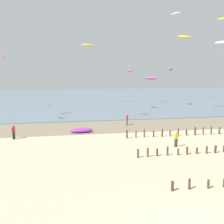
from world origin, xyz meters
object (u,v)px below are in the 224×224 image
object	(u,v)px
kite_aloft_0	(87,45)
kite_aloft_11	(3,57)
kite_aloft_3	(175,14)
kite_aloft_8	(222,42)
person_by_waterline	(176,138)
kite_aloft_9	(171,70)
kite_aloft_5	(151,78)
grounded_kite	(81,130)
person_mid_beach	(127,119)
kite_aloft_12	(129,71)
kite_aloft_2	(185,37)
person_right_flank	(13,131)

from	to	relation	value
kite_aloft_0	kite_aloft_11	world-z (taller)	kite_aloft_0
kite_aloft_3	kite_aloft_8	bearing A→B (deg)	162.51
person_by_waterline	kite_aloft_9	distance (m)	31.20
kite_aloft_5	kite_aloft_8	bearing A→B (deg)	161.89
grounded_kite	kite_aloft_8	size ratio (longest dim) A/B	1.10
person_by_waterline	kite_aloft_8	distance (m)	25.71
person_mid_beach	kite_aloft_3	distance (m)	36.43
kite_aloft_0	kite_aloft_8	bearing A→B (deg)	141.59
kite_aloft_0	kite_aloft_11	xyz separation A→B (m)	(-17.55, -3.37, -2.97)
person_by_waterline	kite_aloft_11	world-z (taller)	kite_aloft_11
kite_aloft_12	person_mid_beach	bearing A→B (deg)	159.14
kite_aloft_5	kite_aloft_9	xyz separation A→B (m)	(2.73, -5.44, 2.02)
kite_aloft_11	kite_aloft_9	bearing A→B (deg)	40.88
kite_aloft_12	kite_aloft_5	bearing A→B (deg)	-45.82
kite_aloft_2	kite_aloft_5	distance (m)	14.67
kite_aloft_2	person_mid_beach	bearing A→B (deg)	-145.56
person_mid_beach	kite_aloft_5	bearing A→B (deg)	64.04
kite_aloft_9	kite_aloft_12	distance (m)	10.90
person_right_flank	person_by_waterline	bearing A→B (deg)	-18.55
kite_aloft_5	person_right_flank	bearing A→B (deg)	96.31
kite_aloft_2	kite_aloft_8	bearing A→B (deg)	-52.10
person_right_flank	kite_aloft_0	size ratio (longest dim) A/B	0.59
kite_aloft_0	kite_aloft_2	world-z (taller)	kite_aloft_2
person_mid_beach	grounded_kite	size ratio (longest dim) A/B	0.57
kite_aloft_2	kite_aloft_9	distance (m)	8.92
person_mid_beach	kite_aloft_11	distance (m)	30.90
person_by_waterline	kite_aloft_3	distance (m)	43.51
kite_aloft_9	kite_aloft_3	bearing A→B (deg)	-179.72
kite_aloft_8	kite_aloft_12	world-z (taller)	kite_aloft_8
person_mid_beach	person_by_waterline	distance (m)	11.31
person_by_waterline	kite_aloft_8	size ratio (longest dim) A/B	0.63
kite_aloft_0	grounded_kite	bearing A→B (deg)	83.47
kite_aloft_8	kite_aloft_11	bearing A→B (deg)	49.81
kite_aloft_0	kite_aloft_12	size ratio (longest dim) A/B	0.96
kite_aloft_2	kite_aloft_9	xyz separation A→B (m)	(0.11, 6.48, -6.13)
grounded_kite	kite_aloft_9	world-z (taller)	kite_aloft_9
person_mid_beach	kite_aloft_0	world-z (taller)	kite_aloft_0
person_by_waterline	kite_aloft_9	bearing A→B (deg)	68.66
person_right_flank	kite_aloft_11	world-z (taller)	kite_aloft_11
person_mid_beach	person_by_waterline	size ratio (longest dim) A/B	1.00
kite_aloft_11	person_mid_beach	bearing A→B (deg)	2.55
kite_aloft_5	kite_aloft_0	bearing A→B (deg)	48.04
kite_aloft_3	kite_aloft_9	xyz separation A→B (m)	(-3.61, -7.04, -13.48)
person_right_flank	kite_aloft_12	distance (m)	27.10
person_by_waterline	kite_aloft_5	distance (m)	35.10
grounded_kite	kite_aloft_0	xyz separation A→B (m)	(2.68, 26.29, 13.53)
kite_aloft_9	kite_aloft_8	bearing A→B (deg)	48.26
grounded_kite	kite_aloft_11	distance (m)	29.30
kite_aloft_3	person_by_waterline	bearing A→B (deg)	137.62
kite_aloft_2	kite_aloft_12	world-z (taller)	kite_aloft_2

